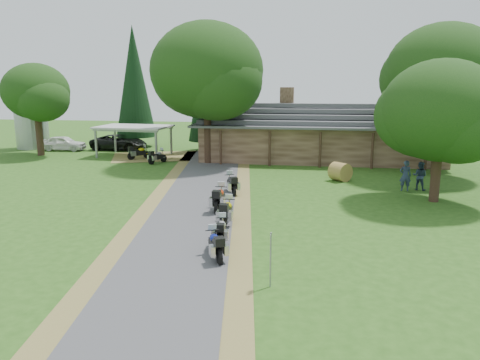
% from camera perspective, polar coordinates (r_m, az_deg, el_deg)
% --- Properties ---
extents(ground, '(120.00, 120.00, 0.00)m').
position_cam_1_polar(ground, '(19.56, -7.64, -8.17)').
color(ground, '#295117').
rests_on(ground, ground).
extents(driveway, '(51.95, 51.95, 0.00)m').
position_cam_1_polar(driveway, '(23.35, -6.07, -4.79)').
color(driveway, '#474749').
rests_on(driveway, ground).
extents(lodge, '(21.40, 9.40, 4.90)m').
position_cam_1_polar(lodge, '(41.82, 9.72, 5.92)').
color(lodge, '#513829').
rests_on(lodge, ground).
extents(silo, '(3.49, 3.49, 6.46)m').
position_cam_1_polar(silo, '(52.19, -24.14, 7.07)').
color(silo, gray).
rests_on(silo, ground).
extents(carport, '(6.61, 4.64, 2.75)m').
position_cam_1_polar(carport, '(43.85, -12.74, 4.66)').
color(carport, beige).
rests_on(carport, ground).
extents(car_white_sedan, '(2.65, 5.65, 1.84)m').
position_cam_1_polar(car_white_sedan, '(49.45, -20.74, 4.44)').
color(car_white_sedan, white).
rests_on(car_white_sedan, ground).
extents(car_dark_suv, '(2.69, 6.06, 2.30)m').
position_cam_1_polar(car_dark_suv, '(48.18, -14.56, 4.92)').
color(car_dark_suv, black).
rests_on(car_dark_suv, ground).
extents(motorcycle_row_a, '(1.24, 1.83, 1.20)m').
position_cam_1_polar(motorcycle_row_a, '(18.13, -3.04, -7.71)').
color(motorcycle_row_a, navy).
rests_on(motorcycle_row_a, ground).
extents(motorcycle_row_b, '(0.72, 1.74, 1.16)m').
position_cam_1_polar(motorcycle_row_b, '(19.83, -2.28, -6.02)').
color(motorcycle_row_b, '#A4A6AB').
rests_on(motorcycle_row_b, ground).
extents(motorcycle_row_c, '(0.63, 1.91, 1.30)m').
position_cam_1_polar(motorcycle_row_c, '(22.40, -1.59, -3.71)').
color(motorcycle_row_c, '#D3BC00').
rests_on(motorcycle_row_c, ground).
extents(motorcycle_row_d, '(0.71, 2.05, 1.39)m').
position_cam_1_polar(motorcycle_row_d, '(24.76, -2.53, -2.10)').
color(motorcycle_row_d, red).
rests_on(motorcycle_row_d, ground).
extents(motorcycle_row_e, '(1.28, 2.00, 1.31)m').
position_cam_1_polar(motorcycle_row_e, '(28.37, -1.06, -0.37)').
color(motorcycle_row_e, black).
rests_on(motorcycle_row_e, ground).
extents(motorcycle_carport_a, '(1.80, 1.75, 1.30)m').
position_cam_1_polar(motorcycle_carport_a, '(42.04, -12.20, 3.38)').
color(motorcycle_carport_a, yellow).
rests_on(motorcycle_carport_a, ground).
extents(motorcycle_carport_b, '(1.34, 1.89, 1.24)m').
position_cam_1_polar(motorcycle_carport_b, '(39.59, -10.03, 2.91)').
color(motorcycle_carport_b, gray).
rests_on(motorcycle_carport_b, ground).
extents(person_a, '(0.66, 0.49, 2.26)m').
position_cam_1_polar(person_a, '(30.74, 19.52, 0.81)').
color(person_a, '#2D3B57').
rests_on(person_a, ground).
extents(person_b, '(0.73, 0.65, 2.11)m').
position_cam_1_polar(person_b, '(31.33, 21.10, 0.75)').
color(person_b, '#2D3B57').
rests_on(person_b, ground).
extents(hay_bale, '(1.71, 1.70, 1.26)m').
position_cam_1_polar(hay_bale, '(32.76, 12.12, 0.99)').
color(hay_bale, olive).
rests_on(hay_bale, ground).
extents(sign_post, '(0.34, 0.06, 1.88)m').
position_cam_1_polar(sign_post, '(15.59, 3.75, -9.72)').
color(sign_post, gray).
rests_on(sign_post, ground).
extents(oak_lodge_left, '(9.15, 9.15, 12.21)m').
position_cam_1_polar(oak_lodge_left, '(38.71, -4.04, 11.02)').
color(oak_lodge_left, '#143610').
rests_on(oak_lodge_left, ground).
extents(oak_lodge_right, '(8.11, 8.11, 11.80)m').
position_cam_1_polar(oak_lodge_right, '(36.72, 23.37, 9.73)').
color(oak_lodge_right, '#143610').
rests_on(oak_lodge_right, ground).
extents(oak_driveway, '(6.59, 6.59, 8.28)m').
position_cam_1_polar(oak_driveway, '(28.18, 23.17, 5.78)').
color(oak_driveway, '#143610').
rests_on(oak_driveway, ground).
extents(oak_silo, '(5.92, 5.92, 9.41)m').
position_cam_1_polar(oak_silo, '(46.70, -23.53, 8.50)').
color(oak_silo, '#143610').
rests_on(oak_silo, ground).
extents(cedar_near, '(3.94, 3.94, 12.21)m').
position_cam_1_polar(cedar_near, '(45.79, -3.91, 11.15)').
color(cedar_near, black).
rests_on(cedar_near, ground).
extents(cedar_far, '(4.09, 4.09, 12.31)m').
position_cam_1_polar(cedar_far, '(50.01, -12.74, 11.01)').
color(cedar_far, black).
rests_on(cedar_far, ground).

